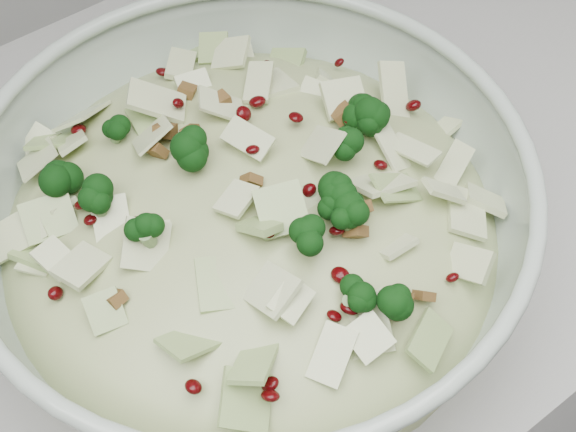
{
  "coord_description": "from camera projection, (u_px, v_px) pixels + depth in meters",
  "views": [
    {
      "loc": [
        0.54,
        1.34,
        1.43
      ],
      "look_at": [
        0.72,
        1.58,
        1.01
      ],
      "focal_mm": 50.0,
      "sensor_mm": 36.0,
      "label": 1
    }
  ],
  "objects": [
    {
      "name": "salad",
      "position": [
        250.0,
        214.0,
        0.53
      ],
      "size": [
        0.48,
        0.48,
        0.15
      ],
      "rotation": [
        0.0,
        0.0,
        0.7
      ],
      "color": "#B7BB80",
      "rests_on": "mixing_bowl"
    },
    {
      "name": "mixing_bowl",
      "position": [
        252.0,
        234.0,
        0.55
      ],
      "size": [
        0.48,
        0.48,
        0.15
      ],
      "rotation": [
        0.0,
        0.0,
        0.41
      ],
      "color": "#A1B1A3",
      "rests_on": "counter"
    }
  ]
}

